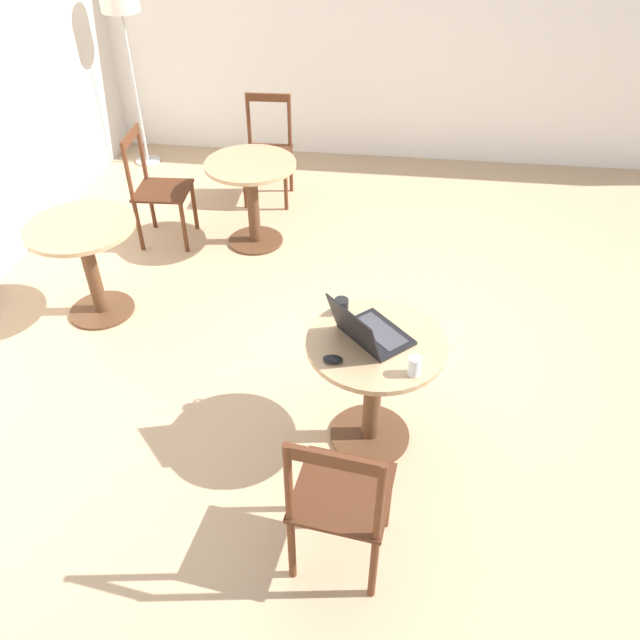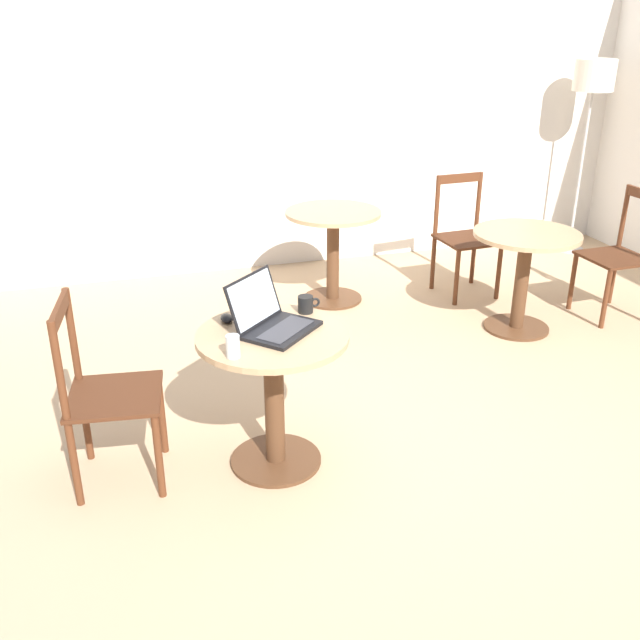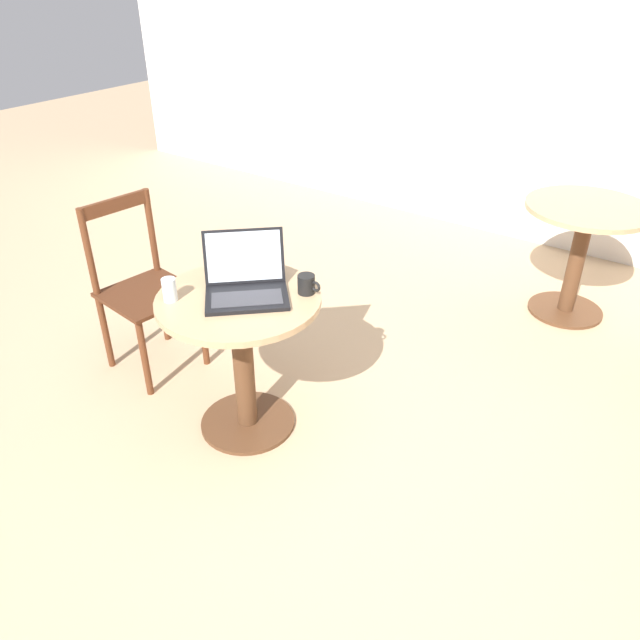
% 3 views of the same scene
% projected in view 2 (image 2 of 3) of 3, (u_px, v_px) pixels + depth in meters
% --- Properties ---
extents(ground_plane, '(16.00, 16.00, 0.00)m').
position_uv_depth(ground_plane, '(429.00, 463.00, 3.62)').
color(ground_plane, tan).
extents(wall_back, '(9.40, 0.06, 2.70)m').
position_uv_depth(wall_back, '(276.00, 109.00, 5.91)').
color(wall_back, white).
rests_on(wall_back, ground_plane).
extents(cafe_table_near, '(0.73, 0.73, 0.72)m').
position_uv_depth(cafe_table_near, '(273.00, 373.00, 3.43)').
color(cafe_table_near, '#51331E').
rests_on(cafe_table_near, ground_plane).
extents(cafe_table_mid, '(0.73, 0.73, 0.72)m').
position_uv_depth(cafe_table_mid, '(524.00, 262.00, 4.94)').
color(cafe_table_mid, '#51331E').
rests_on(cafe_table_mid, ground_plane).
extents(cafe_table_far, '(0.73, 0.73, 0.72)m').
position_uv_depth(cafe_table_far, '(333.00, 238.00, 5.45)').
color(cafe_table_far, '#51331E').
rests_on(cafe_table_far, ground_plane).
extents(chair_near_left, '(0.48, 0.48, 0.93)m').
position_uv_depth(chair_near_left, '(105.00, 395.00, 3.33)').
color(chair_near_left, '#562D19').
rests_on(chair_near_left, ground_plane).
extents(chair_mid_right, '(0.44, 0.44, 0.93)m').
position_uv_depth(chair_mid_right, '(620.00, 256.00, 5.20)').
color(chair_mid_right, '#562D19').
rests_on(chair_mid_right, ground_plane).
extents(chair_mid_back, '(0.45, 0.45, 0.93)m').
position_uv_depth(chair_mid_back, '(465.00, 237.00, 5.63)').
color(chair_mid_back, '#562D19').
rests_on(chair_mid_back, ground_plane).
extents(floor_lamp, '(0.35, 0.35, 1.72)m').
position_uv_depth(floor_lamp, '(593.00, 85.00, 6.20)').
color(floor_lamp, '#B7B7B7').
rests_on(floor_lamp, ground_plane).
extents(laptop, '(0.48, 0.48, 0.25)m').
position_uv_depth(laptop, '(273.00, 320.00, 3.36)').
color(laptop, black).
rests_on(laptop, cafe_table_near).
extents(mouse, '(0.06, 0.10, 0.03)m').
position_uv_depth(mouse, '(227.00, 318.00, 3.47)').
color(mouse, black).
rests_on(mouse, cafe_table_near).
extents(mug, '(0.11, 0.08, 0.09)m').
position_uv_depth(mug, '(306.00, 304.00, 3.57)').
color(mug, black).
rests_on(mug, cafe_table_near).
extents(drinking_glass, '(0.06, 0.06, 0.10)m').
position_uv_depth(drinking_glass, '(233.00, 346.00, 3.10)').
color(drinking_glass, silver).
rests_on(drinking_glass, cafe_table_near).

